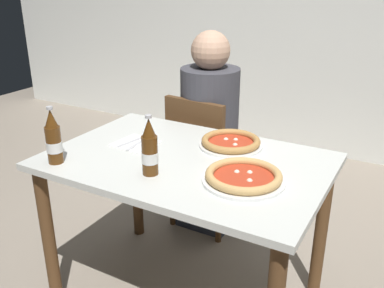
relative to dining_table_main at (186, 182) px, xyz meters
The scene contains 8 objects.
dining_table_main is the anchor object (origin of this frame).
chair_behind_table 0.67m from the dining_table_main, 110.76° to the left, with size 0.43×0.43×0.85m.
diner_seated 0.70m from the dining_table_main, 108.83° to the left, with size 0.34×0.34×1.21m.
pizza_margherita_near 0.34m from the dining_table_main, 15.39° to the right, with size 0.32×0.32×0.04m.
pizza_marinara_far 0.28m from the dining_table_main, 63.00° to the left, with size 0.29×0.29×0.04m.
beer_bottle_left 0.30m from the dining_table_main, 103.75° to the right, with size 0.07×0.07×0.25m.
beer_bottle_center 0.59m from the dining_table_main, 146.47° to the right, with size 0.07×0.07×0.25m.
napkin_with_cutlery 0.32m from the dining_table_main, behind, with size 0.20×0.20×0.01m.
Camera 1 is at (0.85, -1.46, 1.50)m, focal length 39.84 mm.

